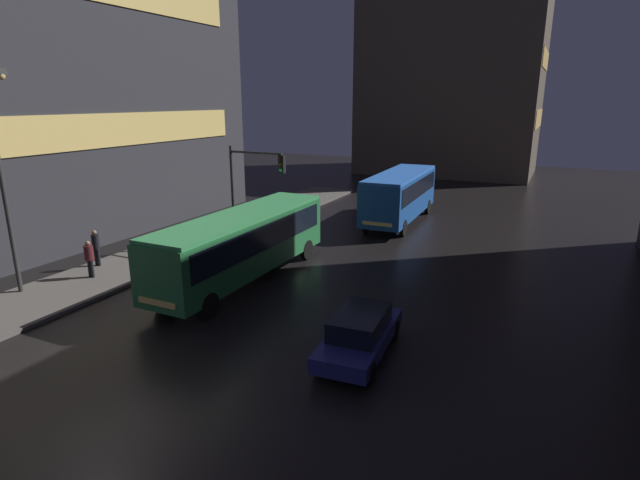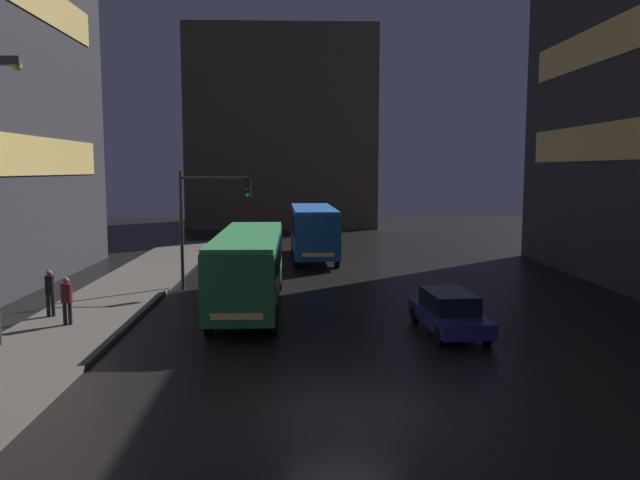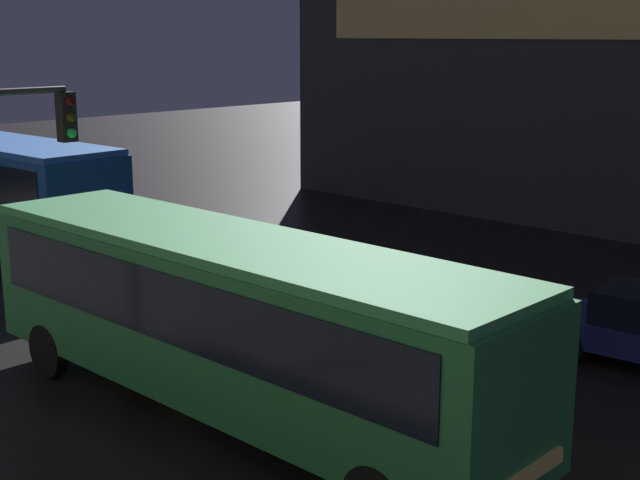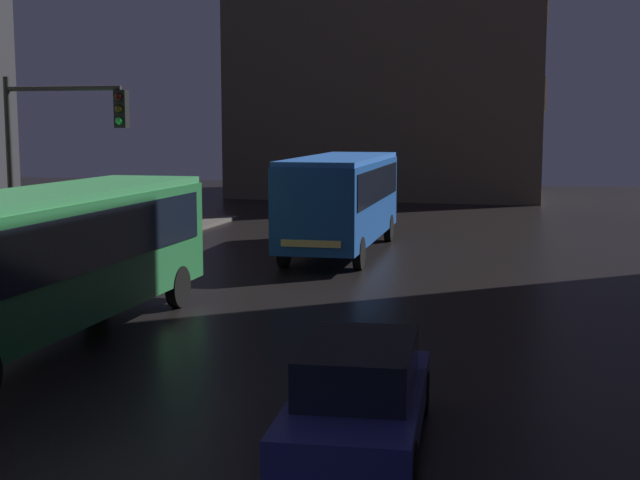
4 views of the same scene
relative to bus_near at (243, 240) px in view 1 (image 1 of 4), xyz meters
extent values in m
plane|color=black|center=(2.98, -10.96, -1.90)|extent=(120.00, 120.00, 0.00)
cube|color=#56514C|center=(-6.02, -0.96, -1.82)|extent=(4.00, 48.00, 0.15)
cube|color=#EAC66B|center=(-10.21, -0.35, 4.33)|extent=(0.24, 26.32, 1.80)
cube|color=#4C4238|center=(0.54, 39.16, 7.57)|extent=(18.00, 12.00, 18.95)
cube|color=#E0B25B|center=(9.49, 39.16, 4.05)|extent=(0.24, 10.20, 1.80)
cube|color=#E0B25B|center=(9.49, 39.16, 9.78)|extent=(0.24, 10.20, 1.80)
cube|color=#236B38|center=(0.00, 0.00, -0.17)|extent=(2.41, 10.72, 2.37)
cube|color=black|center=(0.00, 0.00, 0.27)|extent=(2.47, 9.87, 1.10)
cube|color=#399252|center=(0.00, 0.00, 1.10)|extent=(2.36, 10.51, 0.16)
cube|color=#F4CC72|center=(0.01, -5.38, -0.95)|extent=(1.68, 0.10, 0.20)
cylinder|color=black|center=(1.10, -3.96, -1.40)|extent=(0.25, 1.00, 1.00)
cylinder|color=black|center=(-1.09, -3.96, -1.40)|extent=(0.25, 1.00, 1.00)
cylinder|color=black|center=(1.09, 3.96, -1.40)|extent=(0.25, 1.00, 1.00)
cylinder|color=black|center=(-1.10, 3.96, -1.40)|extent=(0.25, 1.00, 1.00)
cube|color=#194793|center=(2.95, 13.69, -0.06)|extent=(2.83, 9.53, 2.57)
cube|color=black|center=(2.95, 13.69, 0.47)|extent=(2.86, 8.78, 1.10)
cube|color=blue|center=(2.95, 13.69, 1.30)|extent=(2.77, 9.34, 0.16)
cube|color=#F4CC72|center=(3.10, 8.94, -0.95)|extent=(1.77, 0.16, 0.20)
cylinder|color=black|center=(4.22, 10.40, -1.40)|extent=(0.28, 1.01, 1.00)
cylinder|color=black|center=(1.89, 10.33, -1.40)|extent=(0.28, 1.01, 1.00)
cylinder|color=black|center=(4.01, 17.05, -1.40)|extent=(0.28, 1.01, 1.00)
cylinder|color=black|center=(1.68, 16.98, -1.40)|extent=(0.28, 1.01, 1.00)
cube|color=navy|center=(7.14, -4.07, -1.35)|extent=(2.05, 4.52, 0.50)
cube|color=black|center=(7.14, -4.07, -0.78)|extent=(1.64, 2.52, 0.65)
cylinder|color=black|center=(8.03, -5.51, -1.58)|extent=(0.25, 0.65, 0.64)
cylinder|color=black|center=(6.47, -5.62, -1.58)|extent=(0.25, 0.65, 0.64)
cylinder|color=black|center=(7.81, -2.51, -1.58)|extent=(0.25, 0.65, 0.64)
cylinder|color=black|center=(6.25, -2.63, -1.58)|extent=(0.25, 0.65, 0.64)
cylinder|color=black|center=(-6.27, -2.99, -1.35)|extent=(0.14, 0.14, 0.80)
cylinder|color=black|center=(-6.09, -2.99, -1.35)|extent=(0.14, 0.14, 0.80)
cylinder|color=#4C191E|center=(-6.18, -2.99, -0.61)|extent=(0.45, 0.45, 0.67)
sphere|color=#8C664C|center=(-6.18, -2.99, -0.17)|extent=(0.22, 0.22, 0.22)
cylinder|color=black|center=(-7.35, -1.71, -1.33)|extent=(0.14, 0.14, 0.83)
cylinder|color=black|center=(-7.17, -1.71, -1.33)|extent=(0.14, 0.14, 0.83)
cylinder|color=black|center=(-7.26, -1.71, -0.57)|extent=(0.34, 0.34, 0.69)
sphere|color=#8C664C|center=(-7.26, -1.71, -0.11)|extent=(0.22, 0.22, 0.22)
cylinder|color=#2D2D2D|center=(-3.41, 4.12, 0.87)|extent=(0.16, 0.16, 5.53)
cylinder|color=#2D2D2D|center=(-1.87, 4.12, 3.33)|extent=(3.08, 0.12, 0.12)
cube|color=black|center=(-0.33, 4.12, 2.83)|extent=(0.30, 0.24, 0.90)
sphere|color=#390706|center=(-0.33, 3.98, 3.11)|extent=(0.18, 0.18, 0.18)
sphere|color=#3B2B07|center=(-0.33, 3.98, 2.83)|extent=(0.18, 0.18, 0.18)
sphere|color=green|center=(-0.33, 3.98, 2.55)|extent=(0.18, 0.18, 0.18)
cylinder|color=#2D2D2D|center=(-7.41, -5.50, 2.66)|extent=(0.18, 0.18, 8.82)
sphere|color=#F4CC72|center=(-6.41, -5.50, 6.77)|extent=(0.32, 0.32, 0.32)
camera|label=1|loc=(12.26, -17.53, 5.94)|focal=28.00mm
camera|label=2|loc=(1.92, -24.87, 3.70)|focal=35.00mm
camera|label=3|loc=(-8.89, -10.40, 4.31)|focal=50.00mm
camera|label=4|loc=(9.45, -15.63, 2.51)|focal=50.00mm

